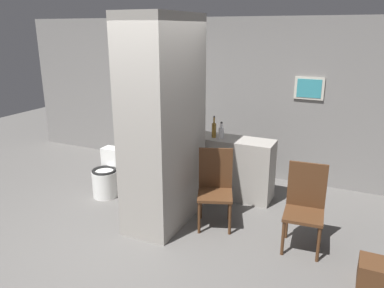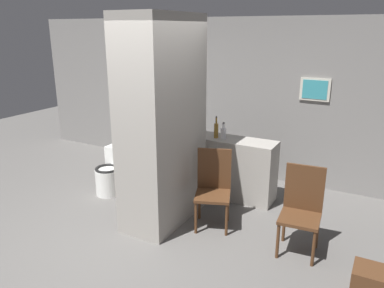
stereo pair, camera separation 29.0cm
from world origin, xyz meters
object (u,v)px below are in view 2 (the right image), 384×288
at_px(chair_by_doorway, 302,207).
at_px(bicycle, 159,161).
at_px(chair_near_pillar, 213,186).
at_px(toilet, 110,174).
at_px(bottle_tall, 216,130).

distance_m(chair_by_doorway, bicycle, 2.59).
relative_size(chair_near_pillar, bicycle, 0.60).
relative_size(chair_by_doorway, bicycle, 0.60).
height_order(toilet, chair_near_pillar, chair_near_pillar).
xyz_separation_m(chair_near_pillar, bottle_tall, (-0.36, 0.83, 0.49)).
bearing_deg(chair_near_pillar, bottle_tall, 92.57).
distance_m(toilet, chair_near_pillar, 1.81).
height_order(bicycle, bottle_tall, bottle_tall).
relative_size(chair_near_pillar, bottle_tall, 3.04).
height_order(toilet, chair_by_doorway, chair_by_doorway).
bearing_deg(bicycle, bottle_tall, 3.38).
bearing_deg(chair_by_doorway, bottle_tall, 143.69).
xyz_separation_m(toilet, chair_by_doorway, (2.90, -0.18, 0.23)).
bearing_deg(chair_near_pillar, bicycle, 129.16).
xyz_separation_m(chair_near_pillar, bicycle, (-1.34, 0.77, -0.15)).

